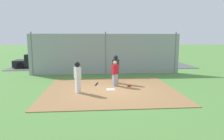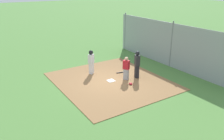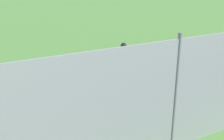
% 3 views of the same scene
% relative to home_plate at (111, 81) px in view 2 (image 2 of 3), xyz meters
% --- Properties ---
extents(ground_plane, '(140.00, 140.00, 0.00)m').
position_rel_home_plate_xyz_m(ground_plane, '(0.00, 0.00, -0.04)').
color(ground_plane, '#51843D').
extents(dirt_infield, '(7.20, 6.40, 0.03)m').
position_rel_home_plate_xyz_m(dirt_infield, '(0.00, 0.00, -0.03)').
color(dirt_infield, olive).
rests_on(dirt_infield, ground_plane).
extents(home_plate, '(0.45, 0.45, 0.02)m').
position_rel_home_plate_xyz_m(home_plate, '(0.00, 0.00, 0.00)').
color(home_plate, white).
rests_on(home_plate, dirt_infield).
extents(catcher, '(0.46, 0.41, 1.51)m').
position_rel_home_plate_xyz_m(catcher, '(-0.33, -0.93, 0.77)').
color(catcher, '#9E9EA3').
rests_on(catcher, dirt_infield).
extents(umpire, '(0.44, 0.36, 1.79)m').
position_rel_home_plate_xyz_m(umpire, '(-0.46, -1.70, 0.94)').
color(umpire, black).
rests_on(umpire, dirt_infield).
extents(runner, '(0.41, 0.46, 1.65)m').
position_rel_home_plate_xyz_m(runner, '(1.77, 0.44, 0.93)').
color(runner, silver).
rests_on(runner, dirt_infield).
extents(baseball_bat, '(0.22, 0.77, 0.06)m').
position_rel_home_plate_xyz_m(baseball_bat, '(0.78, -1.39, 0.02)').
color(baseball_bat, black).
rests_on(baseball_bat, dirt_infield).
extents(catcher_mask, '(0.24, 0.20, 0.12)m').
position_rel_home_plate_xyz_m(catcher_mask, '(-1.14, -0.70, 0.05)').
color(catcher_mask, '#B21923').
rests_on(catcher_mask, dirt_infield).
extents(backstop_fence, '(12.00, 0.10, 3.35)m').
position_rel_home_plate_xyz_m(backstop_fence, '(0.00, -5.20, 1.56)').
color(backstop_fence, '#93999E').
rests_on(backstop_fence, ground_plane).
extents(parking_lot, '(18.00, 5.20, 0.04)m').
position_rel_home_plate_xyz_m(parking_lot, '(0.00, -9.91, -0.02)').
color(parking_lot, '#515156').
rests_on(parking_lot, ground_plane).
extents(parked_car_blue, '(4.35, 2.19, 1.28)m').
position_rel_home_plate_xyz_m(parked_car_blue, '(-0.04, -9.57, 0.57)').
color(parked_car_blue, '#28428C').
rests_on(parked_car_blue, parking_lot).
extents(parked_car_dark, '(4.28, 2.05, 1.28)m').
position_rel_home_plate_xyz_m(parked_car_dark, '(6.45, -9.39, 0.57)').
color(parked_car_dark, black).
rests_on(parked_car_dark, parking_lot).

